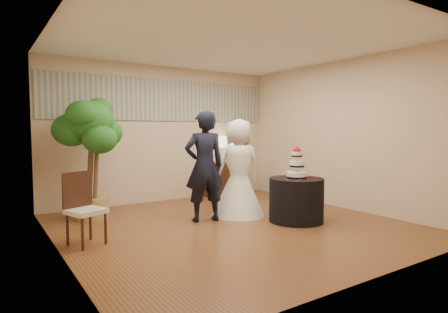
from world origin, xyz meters
TOP-DOWN VIEW (x-y plane):
  - floor at (0.00, 0.00)m, footprint 5.00×5.00m
  - ceiling at (0.00, 0.00)m, footprint 5.00×5.00m
  - wall_back at (0.00, 2.50)m, footprint 5.00×0.06m
  - wall_front at (0.00, -2.50)m, footprint 5.00×0.06m
  - wall_left at (-2.50, 0.00)m, footprint 0.06×5.00m
  - wall_right at (2.50, 0.00)m, footprint 0.06×5.00m
  - mural_border at (0.00, 2.48)m, footprint 4.90×0.02m
  - groom at (-0.22, 0.49)m, footprint 0.73×0.56m
  - bride at (0.48, 0.52)m, footprint 1.08×1.08m
  - cake_table at (1.01, -0.35)m, footprint 1.04×1.04m
  - wedding_cake at (1.01, -0.35)m, footprint 0.33×0.33m
  - console at (1.37, 2.29)m, footprint 0.92×0.42m
  - table_lamp at (1.37, 2.29)m, footprint 0.34×0.34m
  - ficus_tree at (-1.73, 1.67)m, footprint 1.39×1.39m
  - side_chair at (-2.14, 0.23)m, footprint 0.56×0.57m

SIDE VIEW (x-z plane):
  - floor at x=0.00m, z-range 0.00..0.00m
  - cake_table at x=1.01m, z-range 0.00..0.71m
  - console at x=1.37m, z-range 0.00..0.76m
  - side_chair at x=-2.14m, z-range 0.00..0.94m
  - bride at x=0.48m, z-range 0.00..1.68m
  - groom at x=-0.22m, z-range 0.00..1.80m
  - wedding_cake at x=1.01m, z-range 0.71..1.22m
  - ficus_tree at x=-1.73m, z-range 0.00..2.08m
  - table_lamp at x=1.37m, z-range 0.76..1.34m
  - wall_back at x=0.00m, z-range 0.00..2.80m
  - wall_front at x=0.00m, z-range 0.00..2.80m
  - wall_left at x=-2.50m, z-range 0.00..2.80m
  - wall_right at x=2.50m, z-range 0.00..2.80m
  - mural_border at x=0.00m, z-range 1.68..2.52m
  - ceiling at x=0.00m, z-range 2.80..2.80m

